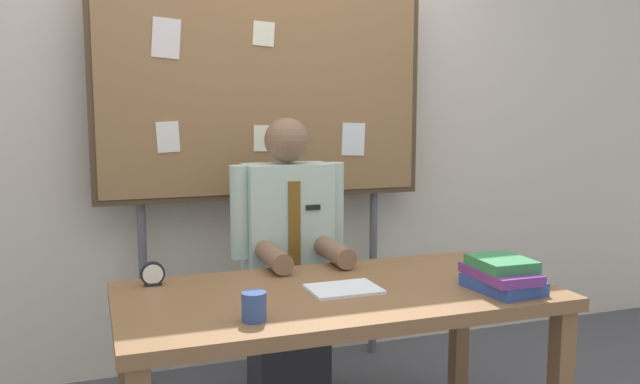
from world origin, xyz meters
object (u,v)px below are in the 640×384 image
object	(u,v)px
person	(288,272)
book_stack	(502,275)
bulletin_board	(265,91)
coffee_mug	(254,307)
desk	(337,311)
open_notebook	(344,289)
desk_clock	(153,275)

from	to	relation	value
person	book_stack	world-z (taller)	person
book_stack	bulletin_board	bearing A→B (deg)	114.70
person	bulletin_board	bearing A→B (deg)	90.03
book_stack	coffee_mug	bearing A→B (deg)	-178.39
desk	coffee_mug	bearing A→B (deg)	-147.32
person	open_notebook	size ratio (longest dim) A/B	5.15
book_stack	desk_clock	bearing A→B (deg)	157.29
book_stack	open_notebook	world-z (taller)	book_stack
book_stack	open_notebook	bearing A→B (deg)	160.33
person	book_stack	distance (m)	1.05
book_stack	open_notebook	distance (m)	0.60
desk	person	world-z (taller)	person
open_notebook	coffee_mug	xyz separation A→B (m)	(-0.40, -0.23, 0.04)
desk_clock	coffee_mug	distance (m)	0.61
desk	person	distance (m)	0.65
bulletin_board	coffee_mug	distance (m)	1.52
desk	coffee_mug	size ratio (longest dim) A/B	17.22
desk	person	size ratio (longest dim) A/B	1.20
desk	bulletin_board	size ratio (longest dim) A/B	0.78
bulletin_board	open_notebook	world-z (taller)	bulletin_board
person	desk_clock	bearing A→B (deg)	-151.86
book_stack	open_notebook	xyz separation A→B (m)	(-0.56, 0.20, -0.05)
desk	book_stack	bearing A→B (deg)	-20.85
bulletin_board	coffee_mug	world-z (taller)	bulletin_board
bulletin_board	coffee_mug	xyz separation A→B (m)	(-0.39, -1.28, -0.72)
bulletin_board	book_stack	distance (m)	1.56
open_notebook	desk_clock	bearing A→B (deg)	154.85
open_notebook	coffee_mug	size ratio (longest dim) A/B	2.77
book_stack	person	bearing A→B (deg)	123.73
person	coffee_mug	xyz separation A→B (m)	(-0.39, -0.89, 0.14)
open_notebook	bulletin_board	bearing A→B (deg)	90.99
book_stack	open_notebook	size ratio (longest dim) A/B	1.14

